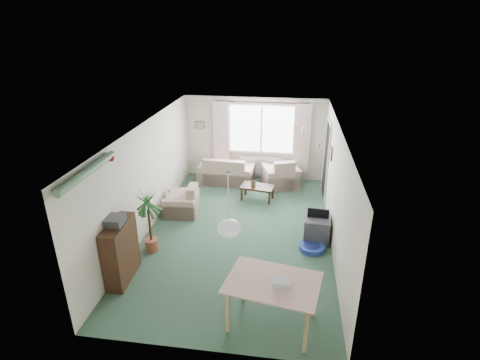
# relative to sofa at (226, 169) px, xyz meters

# --- Properties ---
(ground) EXTENTS (6.50, 6.50, 0.00)m
(ground) POSITION_rel_sofa_xyz_m (0.74, -2.75, -0.39)
(ground) COLOR #2D4B38
(window) EXTENTS (1.80, 0.03, 1.30)m
(window) POSITION_rel_sofa_xyz_m (0.94, 0.48, 1.11)
(window) COLOR white
(curtain_rod) EXTENTS (2.60, 0.03, 0.03)m
(curtain_rod) POSITION_rel_sofa_xyz_m (0.94, 0.40, 1.88)
(curtain_rod) COLOR black
(curtain_left) EXTENTS (0.45, 0.08, 2.00)m
(curtain_left) POSITION_rel_sofa_xyz_m (-0.21, 0.38, 0.88)
(curtain_left) COLOR beige
(curtain_right) EXTENTS (0.45, 0.08, 2.00)m
(curtain_right) POSITION_rel_sofa_xyz_m (2.09, 0.38, 0.88)
(curtain_right) COLOR beige
(radiator) EXTENTS (1.20, 0.10, 0.55)m
(radiator) POSITION_rel_sofa_xyz_m (0.94, 0.44, 0.01)
(radiator) COLOR white
(doorway) EXTENTS (0.03, 0.95, 2.00)m
(doorway) POSITION_rel_sofa_xyz_m (2.73, -0.55, 0.61)
(doorway) COLOR black
(pendant_lamp) EXTENTS (0.36, 0.36, 0.36)m
(pendant_lamp) POSITION_rel_sofa_xyz_m (0.94, -5.05, 1.09)
(pendant_lamp) COLOR white
(tinsel_garland) EXTENTS (1.60, 1.60, 0.12)m
(tinsel_garland) POSITION_rel_sofa_xyz_m (-1.18, -5.05, 1.89)
(tinsel_garland) COLOR #196626
(bauble_cluster_a) EXTENTS (0.20, 0.20, 0.20)m
(bauble_cluster_a) POSITION_rel_sofa_xyz_m (2.04, -1.85, 1.83)
(bauble_cluster_a) COLOR silver
(bauble_cluster_b) EXTENTS (0.20, 0.20, 0.20)m
(bauble_cluster_b) POSITION_rel_sofa_xyz_m (2.34, -3.05, 1.83)
(bauble_cluster_b) COLOR silver
(wall_picture_back) EXTENTS (0.28, 0.03, 0.22)m
(wall_picture_back) POSITION_rel_sofa_xyz_m (-0.86, 0.48, 1.16)
(wall_picture_back) COLOR brown
(wall_picture_right) EXTENTS (0.03, 0.24, 0.30)m
(wall_picture_right) POSITION_rel_sofa_xyz_m (2.72, -1.55, 1.16)
(wall_picture_right) COLOR brown
(sofa) EXTENTS (1.60, 0.91, 0.78)m
(sofa) POSITION_rel_sofa_xyz_m (0.00, 0.00, 0.00)
(sofa) COLOR beige
(sofa) RESTS_ON ground
(armchair_corner) EXTENTS (1.16, 1.13, 0.83)m
(armchair_corner) POSITION_rel_sofa_xyz_m (1.55, -0.02, 0.03)
(armchair_corner) COLOR beige
(armchair_corner) RESTS_ON ground
(armchair_left) EXTENTS (0.83, 0.86, 0.72)m
(armchair_left) POSITION_rel_sofa_xyz_m (-0.76, -2.01, -0.03)
(armchair_left) COLOR beige
(armchair_left) RESTS_ON ground
(coffee_table) EXTENTS (0.91, 0.60, 0.38)m
(coffee_table) POSITION_rel_sofa_xyz_m (0.99, -1.01, -0.20)
(coffee_table) COLOR black
(coffee_table) RESTS_ON ground
(photo_frame) EXTENTS (0.12, 0.02, 0.16)m
(photo_frame) POSITION_rel_sofa_xyz_m (0.89, -1.05, 0.07)
(photo_frame) COLOR #4E3F28
(photo_frame) RESTS_ON coffee_table
(bookshelf) EXTENTS (0.34, 0.93, 1.13)m
(bookshelf) POSITION_rel_sofa_xyz_m (-1.10, -4.59, 0.17)
(bookshelf) COLOR black
(bookshelf) RESTS_ON ground
(hifi_box) EXTENTS (0.29, 0.36, 0.14)m
(hifi_box) POSITION_rel_sofa_xyz_m (-1.11, -4.60, 0.80)
(hifi_box) COLOR #35373A
(hifi_box) RESTS_ON bookshelf
(houseplant) EXTENTS (0.72, 0.72, 1.37)m
(houseplant) POSITION_rel_sofa_xyz_m (-0.91, -3.66, 0.29)
(houseplant) COLOR #1C532D
(houseplant) RESTS_ON ground
(dining_table) EXTENTS (1.39, 1.06, 0.79)m
(dining_table) POSITION_rel_sofa_xyz_m (1.64, -5.35, 0.00)
(dining_table) COLOR #9A8154
(dining_table) RESTS_ON ground
(gift_box) EXTENTS (0.26, 0.19, 0.12)m
(gift_box) POSITION_rel_sofa_xyz_m (1.77, -5.44, 0.46)
(gift_box) COLOR #B8BAC3
(gift_box) RESTS_ON dining_table
(tv_cube) EXTENTS (0.57, 0.62, 0.53)m
(tv_cube) POSITION_rel_sofa_xyz_m (2.44, -2.77, -0.13)
(tv_cube) COLOR #37383C
(tv_cube) RESTS_ON ground
(pet_bed) EXTENTS (0.68, 0.68, 0.11)m
(pet_bed) POSITION_rel_sofa_xyz_m (2.34, -3.19, -0.34)
(pet_bed) COLOR navy
(pet_bed) RESTS_ON ground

